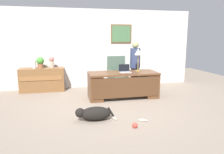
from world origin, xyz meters
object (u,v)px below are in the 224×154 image
at_px(person_standing, 135,66).
at_px(desk_lamp, 138,53).
at_px(vase_empty, 34,64).
at_px(dog_toy_ball, 135,125).
at_px(armchair, 117,75).
at_px(potted_plant, 40,62).
at_px(credenza, 42,80).
at_px(laptop, 125,70).
at_px(desk, 123,84).
at_px(dog_toy_bone, 114,118).
at_px(dog_toy_plush, 143,120).
at_px(dog_lying, 94,114).
at_px(vase_with_flowers, 52,61).

xyz_separation_m(person_standing, desk_lamp, (-0.08, -0.51, 0.45)).
distance_m(vase_empty, dog_toy_ball, 4.17).
bearing_deg(armchair, potted_plant, 173.32).
xyz_separation_m(armchair, dog_toy_ball, (-0.42, -3.12, -0.44)).
distance_m(credenza, desk_lamp, 3.23).
bearing_deg(laptop, desk, -153.71).
height_order(armchair, vase_empty, armchair).
relative_size(person_standing, dog_toy_bone, 10.28).
bearing_deg(desk, person_standing, 48.79).
bearing_deg(potted_plant, person_standing, -12.57).
bearing_deg(dog_toy_ball, dog_toy_bone, 119.87).
bearing_deg(potted_plant, desk, -28.74).
distance_m(dog_toy_bone, dog_toy_plush, 0.61).
relative_size(desk_lamp, vase_empty, 2.59).
bearing_deg(dog_toy_plush, dog_toy_ball, -134.59).
height_order(potted_plant, dog_toy_ball, potted_plant).
height_order(armchair, dog_lying, armchair).
distance_m(laptop, potted_plant, 2.78).
height_order(desk_lamp, dog_toy_bone, desk_lamp).
relative_size(vase_empty, dog_toy_plush, 1.31).
xyz_separation_m(laptop, dog_toy_plush, (-0.12, -1.84, -0.78)).
bearing_deg(dog_toy_bone, credenza, 121.00).
bearing_deg(vase_with_flowers, dog_toy_bone, -63.97).
distance_m(dog_lying, dog_toy_ball, 0.91).
xyz_separation_m(dog_lying, dog_toy_plush, (1.00, -0.27, -0.13)).
distance_m(potted_plant, dog_toy_bone, 3.52).
bearing_deg(person_standing, dog_lying, -126.69).
xyz_separation_m(person_standing, potted_plant, (-2.98, 0.66, 0.13)).
bearing_deg(credenza, desk, -29.00).
bearing_deg(credenza, vase_with_flowers, 0.25).
height_order(desk, laptop, laptop).
height_order(laptop, vase_with_flowers, vase_with_flowers).
bearing_deg(potted_plant, desk_lamp, -22.02).
relative_size(desk, vase_empty, 7.78).
distance_m(desk, dog_toy_ball, 2.15).
relative_size(credenza, desk_lamp, 2.10).
bearing_deg(dog_toy_ball, desk, 80.78).
xyz_separation_m(desk, person_standing, (0.57, 0.65, 0.42)).
bearing_deg(credenza, desk_lamp, -22.20).
bearing_deg(laptop, dog_toy_ball, -100.37).
bearing_deg(armchair, desk_lamp, -64.66).
distance_m(desk_lamp, vase_with_flowers, 2.82).
distance_m(vase_empty, dog_toy_plush, 4.12).
height_order(desk, vase_empty, vase_empty).
bearing_deg(desk, dog_toy_plush, -92.16).
bearing_deg(laptop, dog_lying, -125.37).
relative_size(laptop, dog_toy_plush, 1.65).
height_order(credenza, vase_with_flowers, vase_with_flowers).
bearing_deg(person_standing, dog_toy_plush, -104.55).
relative_size(laptop, vase_empty, 1.25).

